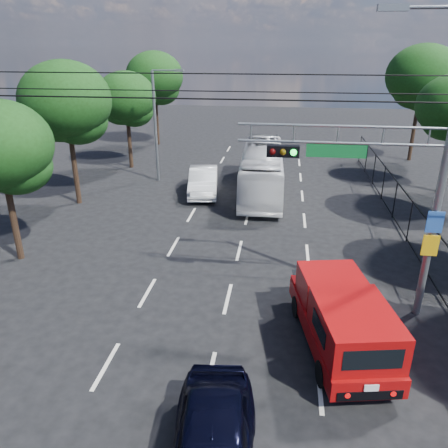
% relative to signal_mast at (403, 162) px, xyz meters
% --- Properties ---
extents(lane_markings, '(6.12, 38.00, 0.01)m').
position_rel_signal_mast_xyz_m(lane_markings, '(-5.28, 6.01, -5.24)').
color(lane_markings, beige).
rests_on(lane_markings, ground).
extents(signal_mast, '(6.43, 0.39, 9.50)m').
position_rel_signal_mast_xyz_m(signal_mast, '(0.00, 0.00, 0.00)').
color(signal_mast, slate).
rests_on(signal_mast, ground).
extents(streetlight_left, '(2.09, 0.22, 7.08)m').
position_rel_signal_mast_xyz_m(streetlight_left, '(-11.62, 14.01, -1.30)').
color(streetlight_left, slate).
rests_on(streetlight_left, ground).
extents(utility_wires, '(22.00, 5.04, 0.74)m').
position_rel_signal_mast_xyz_m(utility_wires, '(-5.28, 0.84, 1.99)').
color(utility_wires, black).
rests_on(utility_wires, ground).
extents(fence_right, '(0.06, 34.03, 2.00)m').
position_rel_signal_mast_xyz_m(fence_right, '(2.32, 4.18, -4.21)').
color(fence_right, black).
rests_on(fence_right, ground).
extents(tree_right_e, '(5.28, 5.28, 8.58)m').
position_rel_signal_mast_xyz_m(tree_right_e, '(6.33, 22.03, 0.69)').
color(tree_right_e, black).
rests_on(tree_right_e, ground).
extents(tree_left_b, '(4.08, 4.08, 6.63)m').
position_rel_signal_mast_xyz_m(tree_left_b, '(-14.47, 2.03, -0.66)').
color(tree_left_b, black).
rests_on(tree_left_b, ground).
extents(tree_left_c, '(4.80, 4.80, 7.80)m').
position_rel_signal_mast_xyz_m(tree_left_c, '(-15.07, 9.03, 0.15)').
color(tree_left_c, black).
rests_on(tree_left_c, ground).
extents(tree_left_d, '(4.20, 4.20, 6.83)m').
position_rel_signal_mast_xyz_m(tree_left_d, '(-14.67, 17.03, -0.52)').
color(tree_left_d, black).
rests_on(tree_left_d, ground).
extents(tree_left_e, '(4.92, 4.92, 7.99)m').
position_rel_signal_mast_xyz_m(tree_left_e, '(-14.87, 25.03, 0.29)').
color(tree_left_e, black).
rests_on(tree_left_e, ground).
extents(red_pickup, '(2.91, 5.67, 2.02)m').
position_rel_signal_mast_xyz_m(red_pickup, '(-1.63, -2.26, -4.17)').
color(red_pickup, black).
rests_on(red_pickup, ground).
extents(white_bus, '(2.71, 10.14, 2.80)m').
position_rel_signal_mast_xyz_m(white_bus, '(-4.79, 12.43, -3.84)').
color(white_bus, silver).
rests_on(white_bus, ground).
extents(white_van, '(2.30, 4.93, 1.56)m').
position_rel_signal_mast_xyz_m(white_van, '(-8.28, 11.66, -4.46)').
color(white_van, silver).
rests_on(white_van, ground).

